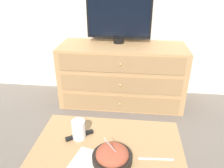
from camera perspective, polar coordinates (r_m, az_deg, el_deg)
ground_plane at (r=2.74m, az=0.53°, el=-1.35°), size 12.00×12.00×0.00m
dresser at (r=2.34m, az=2.61°, el=2.40°), size 1.29×0.51×0.64m
tv at (r=2.27m, az=1.86°, el=17.30°), size 0.65×0.11×0.51m
coffee_table at (r=1.32m, az=-1.07°, el=-17.78°), size 0.84×0.53×0.41m
takeout_bowl at (r=1.17m, az=0.06°, el=-18.25°), size 0.21×0.21×0.18m
drink_cup at (r=1.31m, az=-8.67°, el=-11.94°), size 0.08×0.08×0.12m
napkin at (r=1.20m, az=-6.10°, el=-19.53°), size 0.21×0.21×0.00m
knife at (r=1.23m, az=11.37°, el=-18.66°), size 0.19×0.02×0.01m
remote_control at (r=1.35m, az=-8.49°, el=-13.12°), size 0.15×0.11×0.02m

